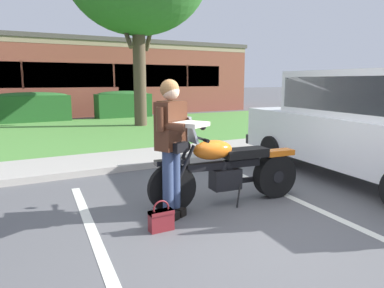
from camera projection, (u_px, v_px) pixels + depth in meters
name	position (u px, v px, depth m)	size (l,w,h in m)	color
ground_plane	(245.00, 221.00, 4.39)	(140.00, 140.00, 0.00)	#565659
curb_strip	(147.00, 165.00, 7.07)	(60.00, 0.20, 0.12)	#ADA89E
concrete_walk	(133.00, 158.00, 7.80)	(60.00, 1.50, 0.08)	#ADA89E
grass_lawn	(84.00, 132.00, 11.79)	(60.00, 7.77, 0.06)	#518E3D
stall_stripe_0	(98.00, 246.00, 3.73)	(0.12, 4.40, 0.01)	silver
stall_stripe_1	(300.00, 201.00, 5.10)	(0.12, 4.40, 0.01)	silver
motorcycle	(232.00, 169.00, 4.96)	(2.24, 0.82, 1.26)	black
rider_person	(172.00, 138.00, 4.36)	(0.58, 0.67, 1.70)	black
handbag	(161.00, 218.00, 4.09)	(0.28, 0.13, 0.36)	maroon
parked_suv_adjacent	(371.00, 125.00, 6.09)	(2.49, 5.03, 1.86)	white
hedge_left	(31.00, 107.00, 14.50)	(2.96, 0.90, 1.24)	#235623
hedge_center_left	(123.00, 104.00, 16.34)	(2.45, 0.90, 1.24)	#235623
brick_building	(14.00, 78.00, 20.08)	(23.68, 11.30, 3.71)	brown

